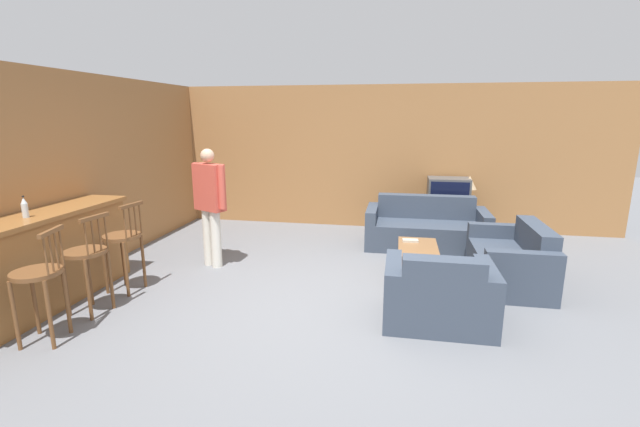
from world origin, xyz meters
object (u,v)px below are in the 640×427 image
(loveseat_right, at_px, (511,261))
(coffee_table, at_px, (418,252))
(armchair_near, at_px, (439,296))
(book_on_table, at_px, (410,241))
(bar_chair_far, at_px, (123,243))
(tv, at_px, (448,191))
(table_lamp, at_px, (469,184))
(person_by_window, at_px, (210,202))
(bar_chair_mid, at_px, (87,259))
(couch_far, at_px, (426,229))
(bar_chair_near, at_px, (39,281))
(tv_unit, at_px, (446,219))
(bottle, at_px, (25,208))

(loveseat_right, xyz_separation_m, coffee_table, (-1.14, 0.04, 0.05))
(armchair_near, height_order, book_on_table, armchair_near)
(bar_chair_far, height_order, tv, bar_chair_far)
(table_lamp, bearing_deg, person_by_window, -148.24)
(book_on_table, bearing_deg, bar_chair_mid, -149.80)
(loveseat_right, bearing_deg, couch_far, 125.04)
(armchair_near, bearing_deg, coffee_table, 96.90)
(armchair_near, distance_m, tv, 3.54)
(loveseat_right, distance_m, tv, 2.34)
(bar_chair_near, height_order, loveseat_right, bar_chair_near)
(tv_unit, bearing_deg, book_on_table, -108.77)
(armchair_near, bearing_deg, bar_chair_near, -163.92)
(tv, bearing_deg, armchair_near, -96.80)
(tv, distance_m, table_lamp, 0.37)
(bar_chair_near, distance_m, couch_far, 5.16)
(couch_far, bearing_deg, coffee_table, -97.34)
(bar_chair_near, distance_m, bottle, 0.94)
(bottle, bearing_deg, armchair_near, 7.07)
(person_by_window, bearing_deg, bar_chair_far, -122.64)
(bar_chair_mid, xyz_separation_m, bar_chair_far, (0.00, 0.61, 0.00))
(book_on_table, distance_m, table_lamp, 2.27)
(bar_chair_mid, bearing_deg, person_by_window, 68.23)
(bar_chair_near, xyz_separation_m, loveseat_right, (4.58, 2.30, -0.31))
(coffee_table, height_order, table_lamp, table_lamp)
(couch_far, bearing_deg, bar_chair_far, -145.71)
(bar_chair_far, bearing_deg, book_on_table, 21.82)
(couch_far, xyz_separation_m, tv, (0.40, 0.84, 0.48))
(book_on_table, bearing_deg, coffee_table, -66.06)
(loveseat_right, distance_m, book_on_table, 1.27)
(loveseat_right, bearing_deg, person_by_window, -178.90)
(bar_chair_mid, relative_size, couch_far, 0.58)
(tv_unit, distance_m, person_by_window, 4.13)
(tv, distance_m, book_on_table, 2.10)
(tv, bearing_deg, bar_chair_far, -140.54)
(loveseat_right, relative_size, book_on_table, 6.59)
(bar_chair_near, bearing_deg, bar_chair_mid, 89.97)
(couch_far, xyz_separation_m, armchair_near, (-0.01, -2.64, 0.00))
(bar_chair_far, height_order, armchair_near, bar_chair_far)
(coffee_table, distance_m, book_on_table, 0.25)
(book_on_table, height_order, person_by_window, person_by_window)
(bar_chair_far, relative_size, bottle, 4.74)
(coffee_table, distance_m, person_by_window, 2.86)
(bar_chair_near, relative_size, coffee_table, 1.21)
(tv_unit, height_order, person_by_window, person_by_window)
(tv, bearing_deg, bar_chair_mid, -135.74)
(couch_far, bearing_deg, book_on_table, -103.37)
(couch_far, height_order, table_lamp, table_lamp)
(bar_chair_near, relative_size, couch_far, 0.58)
(couch_far, distance_m, coffee_table, 1.35)
(loveseat_right, bearing_deg, table_lamp, 95.71)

